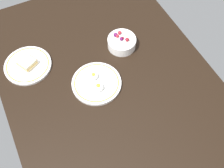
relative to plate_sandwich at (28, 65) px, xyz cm
name	(u,v)px	position (x,y,z in cm)	size (l,w,h in cm)	color
dining_table	(112,89)	(-26.71, -29.96, -3.10)	(137.52, 91.14, 4.00)	black
plate_sandwich	(28,65)	(0.00, 0.00, 0.00)	(21.52, 21.52, 4.41)	white
bowl_berries	(122,42)	(-8.23, -44.08, 1.77)	(13.64, 13.64, 6.87)	white
plate_eggs	(97,83)	(-22.72, -24.33, -0.04)	(21.87, 21.87, 4.73)	white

